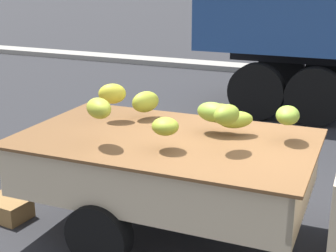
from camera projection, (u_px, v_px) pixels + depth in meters
The scene contains 3 objects.
ground at pixel (253, 241), 5.11m from camera, with size 220.00×220.00×0.00m, color #28282B.
fallen_banana_bunch_near_tailgate at pixel (16, 210), 5.61m from camera, with size 0.32×0.23×0.17m, color #A1AE32.
produce_crate at pixel (7, 209), 5.59m from camera, with size 0.52×0.36×0.22m, color olive.
Camera 1 is at (1.09, -4.49, 2.64)m, focal length 52.51 mm.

